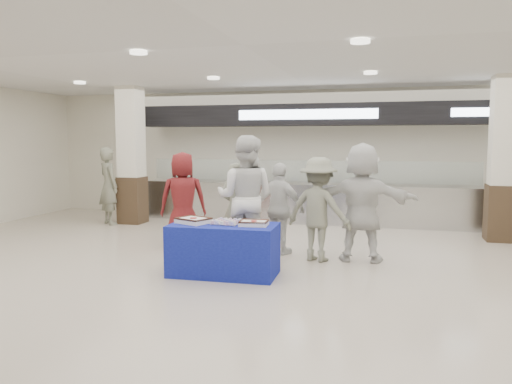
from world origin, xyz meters
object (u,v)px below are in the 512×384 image
(soldier_b, at_px, (318,209))
(soldier_bg, at_px, (109,186))
(sheet_cake_left, at_px, (193,220))
(sheet_cake_right, at_px, (254,223))
(civilian_maroon, at_px, (183,199))
(soldier_a, at_px, (236,209))
(chef_short, at_px, (280,209))
(display_table, at_px, (224,250))
(cupcake_tray, at_px, (226,222))
(civilian_white, at_px, (362,202))
(chef_tall, at_px, (245,198))

(soldier_b, bearing_deg, soldier_bg, -6.85)
(sheet_cake_left, bearing_deg, sheet_cake_right, 1.65)
(sheet_cake_right, bearing_deg, civilian_maroon, 137.04)
(soldier_a, height_order, chef_short, soldier_a)
(sheet_cake_left, height_order, soldier_b, soldier_b)
(soldier_a, distance_m, soldier_bg, 4.35)
(civilian_maroon, relative_size, chef_short, 1.11)
(display_table, bearing_deg, civilian_maroon, 126.46)
(sheet_cake_left, height_order, cupcake_tray, sheet_cake_left)
(soldier_a, distance_m, soldier_b, 1.44)
(sheet_cake_left, relative_size, soldier_b, 0.33)
(display_table, height_order, civilian_white, civilian_white)
(cupcake_tray, bearing_deg, sheet_cake_left, -174.35)
(cupcake_tray, distance_m, chef_short, 1.58)
(soldier_a, relative_size, chef_tall, 0.78)
(chef_short, bearing_deg, civilian_maroon, 13.92)
(soldier_a, bearing_deg, chef_tall, 135.04)
(display_table, xyz_separation_m, soldier_a, (-0.23, 1.33, 0.42))
(sheet_cake_left, distance_m, civilian_maroon, 1.97)
(soldier_b, distance_m, soldier_bg, 5.68)
(civilian_maroon, distance_m, chef_short, 1.90)
(sheet_cake_right, bearing_deg, chef_short, 88.23)
(cupcake_tray, height_order, civilian_white, civilian_white)
(display_table, xyz_separation_m, cupcake_tray, (0.03, 0.04, 0.41))
(cupcake_tray, relative_size, chef_short, 0.26)
(chef_tall, relative_size, soldier_b, 1.21)
(civilian_white, bearing_deg, sheet_cake_left, 29.23)
(chef_tall, distance_m, soldier_b, 1.21)
(sheet_cake_left, xyz_separation_m, cupcake_tray, (0.50, 0.05, -0.02))
(chef_tall, height_order, civilian_white, chef_tall)
(sheet_cake_left, xyz_separation_m, chef_tall, (0.50, 1.03, 0.23))
(display_table, xyz_separation_m, civilian_maroon, (-1.38, 1.73, 0.50))
(sheet_cake_right, xyz_separation_m, civilian_maroon, (-1.84, 1.71, 0.08))
(chef_short, bearing_deg, display_table, 91.52)
(sheet_cake_left, distance_m, soldier_b, 2.08)
(cupcake_tray, bearing_deg, soldier_bg, 139.59)
(chef_tall, height_order, soldier_bg, chef_tall)
(cupcake_tray, xyz_separation_m, soldier_bg, (-4.04, 3.44, 0.12))
(display_table, relative_size, sheet_cake_left, 2.81)
(sheet_cake_left, relative_size, civilian_maroon, 0.32)
(sheet_cake_left, xyz_separation_m, soldier_a, (0.24, 1.34, -0.00))
(soldier_b, xyz_separation_m, soldier_bg, (-5.22, 2.25, 0.05))
(display_table, xyz_separation_m, civilian_white, (1.89, 1.39, 0.59))
(chef_short, bearing_deg, sheet_cake_right, 107.76)
(chef_tall, distance_m, civilian_white, 1.89)
(civilian_maroon, height_order, soldier_b, civilian_maroon)
(cupcake_tray, bearing_deg, civilian_white, 36.03)
(chef_short, distance_m, soldier_b, 0.78)
(sheet_cake_left, height_order, chef_tall, chef_tall)
(chef_short, height_order, soldier_b, soldier_b)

